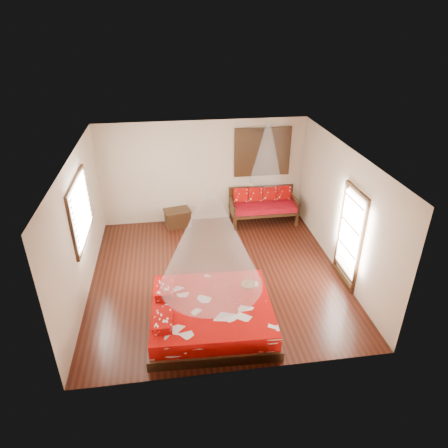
{
  "coord_description": "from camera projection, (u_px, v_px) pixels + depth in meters",
  "views": [
    {
      "loc": [
        -0.89,
        -7.31,
        5.24
      ],
      "look_at": [
        0.2,
        0.23,
        1.15
      ],
      "focal_mm": 32.0,
      "sensor_mm": 36.0,
      "label": 1
    }
  ],
  "objects": [
    {
      "name": "wine_tray",
      "position": [
        248.0,
        282.0,
        7.77
      ],
      "size": [
        0.28,
        0.28,
        0.22
      ],
      "rotation": [
        0.0,
        0.0,
        -0.15
      ],
      "color": "brown",
      "rests_on": "bed"
    },
    {
      "name": "storage_chest",
      "position": [
        178.0,
        218.0,
        10.89
      ],
      "size": [
        0.77,
        0.63,
        0.47
      ],
      "rotation": [
        0.0,
        0.0,
        0.21
      ],
      "color": "black",
      "rests_on": "floor"
    },
    {
      "name": "window_left",
      "position": [
        81.0,
        210.0,
        7.99
      ],
      "size": [
        0.1,
        1.74,
        1.34
      ],
      "color": "black",
      "rests_on": "wall_left"
    },
    {
      "name": "glazed_door",
      "position": [
        349.0,
        238.0,
        8.28
      ],
      "size": [
        0.08,
        1.02,
        2.16
      ],
      "color": "black",
      "rests_on": "floor"
    },
    {
      "name": "daybed",
      "position": [
        263.0,
        204.0,
        11.0
      ],
      "size": [
        1.82,
        0.81,
        0.95
      ],
      "color": "black",
      "rests_on": "floor"
    },
    {
      "name": "mosquito_net_daybed",
      "position": [
        267.0,
        154.0,
        10.18
      ],
      "size": [
        0.86,
        0.86,
        1.5
      ],
      "primitive_type": "cone",
      "color": "white",
      "rests_on": "ceiling"
    },
    {
      "name": "mosquito_net_main",
      "position": [
        210.0,
        240.0,
        6.66
      ],
      "size": [
        1.82,
        1.82,
        1.8
      ],
      "primitive_type": "cone",
      "color": "white",
      "rests_on": "ceiling"
    },
    {
      "name": "shutter_panel",
      "position": [
        263.0,
        152.0,
        10.64
      ],
      "size": [
        1.52,
        0.06,
        1.32
      ],
      "color": "black",
      "rests_on": "wall_back"
    },
    {
      "name": "bed",
      "position": [
        211.0,
        314.0,
        7.41
      ],
      "size": [
        2.36,
        2.16,
        0.65
      ],
      "rotation": [
        0.0,
        0.0,
        -0.04
      ],
      "color": "black",
      "rests_on": "floor"
    },
    {
      "name": "room",
      "position": [
        216.0,
        219.0,
        8.3
      ],
      "size": [
        5.54,
        5.54,
        2.84
      ],
      "color": "black",
      "rests_on": "ground"
    }
  ]
}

